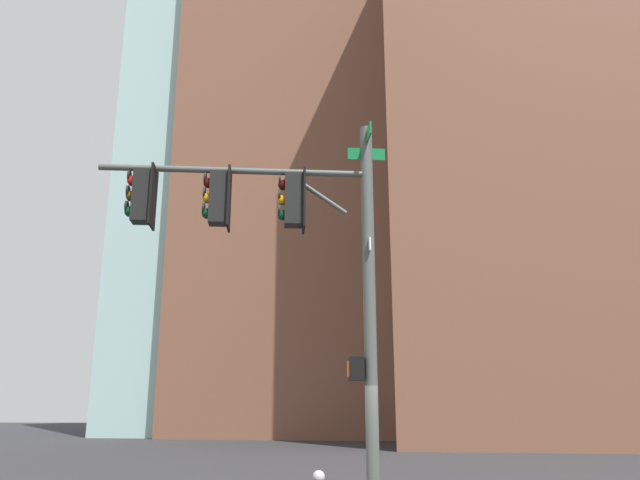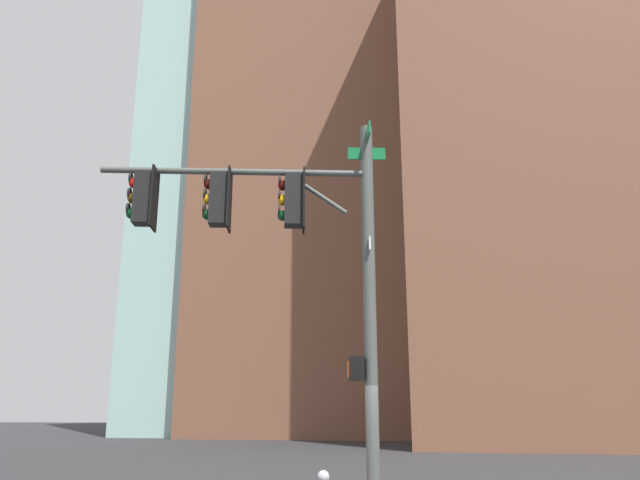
% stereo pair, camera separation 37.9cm
% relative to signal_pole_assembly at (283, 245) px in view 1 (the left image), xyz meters
% --- Properties ---
extents(signal_pole_assembly, '(5.25, 1.78, 7.41)m').
position_rel_signal_pole_assembly_xyz_m(signal_pole_assembly, '(0.00, 0.00, 0.00)').
color(signal_pole_assembly, '#4C514C').
rests_on(signal_pole_assembly, ground_plane).
extents(building_brick_nearside, '(25.87, 21.16, 50.26)m').
position_rel_signal_pole_assembly_xyz_m(building_brick_nearside, '(-4.82, 46.43, 20.12)').
color(building_brick_nearside, brown).
rests_on(building_brick_nearside, ground_plane).
extents(building_brick_midblock, '(21.21, 19.13, 40.71)m').
position_rel_signal_pole_assembly_xyz_m(building_brick_midblock, '(11.66, 33.36, 15.34)').
color(building_brick_midblock, brown).
rests_on(building_brick_midblock, ground_plane).
extents(building_glass_tower, '(24.92, 31.04, 85.62)m').
position_rel_signal_pole_assembly_xyz_m(building_glass_tower, '(-11.59, 53.02, 37.79)').
color(building_glass_tower, '#9EC6C1').
rests_on(building_glass_tower, ground_plane).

